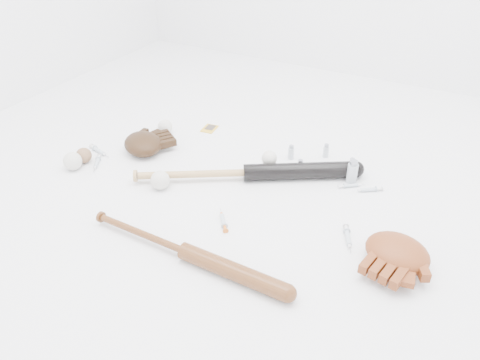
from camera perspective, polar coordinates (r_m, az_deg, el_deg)
The scene contains 23 objects.
bat_dark at distance 2.00m, azimuth 0.76°, elevation 0.90°, with size 1.01×0.07×0.07m, color black, non-canonical shape.
bat_wood at distance 1.63m, azimuth -6.77°, elevation -8.61°, with size 0.82×0.06×0.06m, color brown, non-canonical shape.
glove_dark at distance 2.24m, azimuth -11.75°, elevation 4.38°, with size 0.25×0.25×0.09m, color black, non-canonical shape.
glove_tan at distance 1.67m, azimuth 18.63°, elevation -8.33°, with size 0.26×0.26×0.09m, color brown, non-canonical shape.
trading_card at distance 2.43m, azimuth -3.76°, elevation 6.27°, with size 0.07×0.09×0.01m, color gold.
pedestal at distance 2.07m, azimuth 3.54°, elevation 1.45°, with size 0.06×0.06×0.04m, color white.
baseball_on_pedestal at distance 2.04m, azimuth 3.59°, elevation 2.67°, with size 0.07×0.07×0.07m, color beige.
baseball_left at distance 2.20m, azimuth -19.73°, elevation 2.18°, with size 0.08×0.08×0.08m, color beige.
baseball_upper at distance 2.40m, azimuth -9.13°, elevation 6.43°, with size 0.07×0.07×0.07m, color beige.
baseball_mid at distance 1.97m, azimuth -9.70°, elevation -0.02°, with size 0.08×0.08×0.08m, color beige.
baseball_aged at distance 2.24m, azimuth -18.50°, elevation 2.86°, with size 0.07×0.07×0.07m, color brown.
syringe_0 at distance 2.30m, azimuth -16.80°, elevation 3.40°, with size 0.17×0.03×0.02m, color #ADBCC6, non-canonical shape.
syringe_1 at distance 1.78m, azimuth -2.07°, elevation -4.95°, with size 0.15×0.03×0.02m, color #ADBCC6, non-canonical shape.
syringe_2 at distance 2.02m, azimuth 13.36°, elevation -0.66°, with size 0.13×0.02×0.02m, color #ADBCC6, non-canonical shape.
syringe_3 at distance 1.74m, azimuth 13.03°, elevation -6.90°, with size 0.16×0.03×0.02m, color #ADBCC6, non-canonical shape.
syringe_4 at distance 2.01m, azimuth 15.38°, elevation -1.15°, with size 0.15×0.03×0.02m, color #ADBCC6, non-canonical shape.
syringe_5 at distance 2.21m, azimuth -17.07°, elevation 1.99°, with size 0.15×0.03×0.02m, color #ADBCC6, non-canonical shape.
vial_0 at distance 2.11m, azimuth 13.44°, elevation 1.77°, with size 0.03×0.03×0.07m, color #B2BBC3.
vial_1 at distance 2.20m, azimuth 10.44°, elevation 3.54°, with size 0.03×0.03×0.07m, color #B2BBC3.
vial_2 at distance 2.16m, azimuth 6.24°, elevation 3.40°, with size 0.03×0.03×0.07m, color #B2BBC3.
vial_3 at distance 2.03m, azimuth 13.54°, elevation 1.01°, with size 0.04×0.04×0.10m, color #B2BBC3.
vial_4 at distance 2.27m, azimuth -11.17°, elevation 4.64°, with size 0.03×0.03×0.08m, color #B2BBC3.
vial_5 at distance 2.05m, azimuth 7.34°, elevation 1.58°, with size 0.03×0.03×0.07m, color #B2BBC3.
Camera 1 is at (0.79, -1.41, 1.12)m, focal length 35.00 mm.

